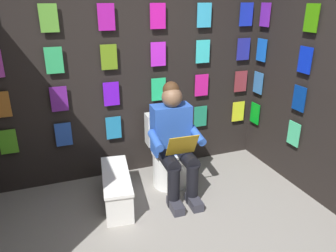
# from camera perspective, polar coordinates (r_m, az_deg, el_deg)

# --- Properties ---
(display_wall_back) EXTENTS (3.21, 0.14, 2.27)m
(display_wall_back) POSITION_cam_1_polar(r_m,az_deg,el_deg) (3.69, -6.16, 8.47)
(display_wall_back) COLOR black
(display_wall_back) RESTS_ON ground
(display_wall_left) EXTENTS (0.14, 1.78, 2.27)m
(display_wall_left) POSITION_cam_1_polar(r_m,az_deg,el_deg) (3.66, 23.37, 6.71)
(display_wall_left) COLOR black
(display_wall_left) RESTS_ON ground
(toilet) EXTENTS (0.41, 0.56, 0.77)m
(toilet) POSITION_cam_1_polar(r_m,az_deg,el_deg) (3.64, -0.07, -5.13)
(toilet) COLOR white
(toilet) RESTS_ON ground
(person_reading) EXTENTS (0.54, 0.69, 1.19)m
(person_reading) POSITION_cam_1_polar(r_m,az_deg,el_deg) (3.33, 1.17, -2.57)
(person_reading) COLOR blue
(person_reading) RESTS_ON ground
(comic_longbox_near) EXTENTS (0.37, 0.84, 0.33)m
(comic_longbox_near) POSITION_cam_1_polar(r_m,az_deg,el_deg) (3.38, -9.01, -10.76)
(comic_longbox_near) COLOR white
(comic_longbox_near) RESTS_ON ground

